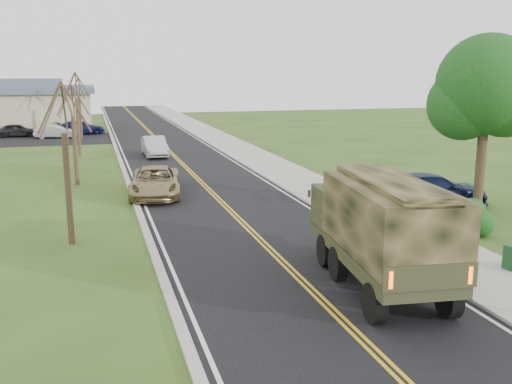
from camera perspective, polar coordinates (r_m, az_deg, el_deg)
name	(u,v)px	position (r m, az deg, el deg)	size (l,w,h in m)	color
ground	(356,335)	(14.81, 10.00, -13.88)	(160.00, 160.00, 0.00)	#2F4416
road	(162,144)	(52.65, -9.43, 4.80)	(8.00, 120.00, 0.01)	black
curb_right	(206,141)	(53.28, -4.98, 5.06)	(0.30, 120.00, 0.12)	#9E998E
sidewalk_right	(225,141)	(53.64, -3.14, 5.12)	(3.20, 120.00, 0.10)	#9E998E
curb_left	(115,145)	(52.33, -13.96, 4.62)	(0.30, 120.00, 0.10)	#9E998E
leafy_tree	(486,93)	(27.77, 22.05, 9.21)	(4.83, 4.50, 8.10)	#38281C
bare_tree_a	(67,176)	(22.25, -18.35, 1.55)	(1.93, 2.26, 6.08)	#38281C
bare_tree_b	(75,142)	(34.15, -17.67, 4.77)	(1.83, 2.14, 5.73)	#38281C
bare_tree_c	(78,120)	(46.06, -17.38, 6.89)	(2.04, 2.39, 6.42)	#38281C
bare_tree_d	(80,112)	(58.05, -17.17, 7.61)	(1.88, 2.20, 5.91)	#38281C
military_truck	(381,224)	(17.28, 12.40, -3.19)	(3.18, 7.15, 3.45)	black
suv_champagne	(155,182)	(30.24, -10.05, 1.00)	(2.52, 5.47, 1.52)	#918152
sedan_silver	(154,147)	(44.61, -10.12, 4.49)	(1.61, 4.63, 1.53)	#BCBCC1
pickup_navy	(431,190)	(28.71, 17.11, 0.17)	(2.27, 5.59, 1.62)	#0E1A36
lot_car_dark	(17,130)	(61.99, -22.76, 5.72)	(1.59, 3.96, 1.35)	black
lot_car_silver	(56,132)	(59.48, -19.40, 5.72)	(1.38, 3.96, 1.31)	silver
lot_car_navy	(81,128)	(62.18, -17.14, 6.17)	(2.00, 4.91, 1.43)	#10143E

